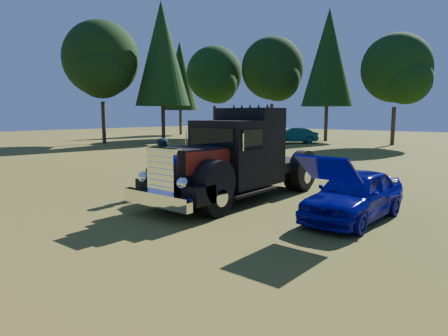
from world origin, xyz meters
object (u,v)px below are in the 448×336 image
(diamond_t_truck, at_px, (234,161))
(spectator_far, at_px, (165,167))
(hotrod_coupe, at_px, (354,195))
(spectator_near, at_px, (202,166))
(distant_teal_car, at_px, (294,136))

(diamond_t_truck, xyz_separation_m, spectator_far, (-2.32, -0.93, -0.29))
(hotrod_coupe, bearing_deg, spectator_near, 178.80)
(spectator_near, distance_m, distant_teal_car, 25.30)
(hotrod_coupe, distance_m, distant_teal_car, 28.02)
(hotrod_coupe, distance_m, spectator_near, 5.59)
(spectator_far, xyz_separation_m, distant_teal_car, (-8.96, 24.46, -0.26))
(hotrod_coupe, height_order, spectator_far, spectator_far)
(diamond_t_truck, relative_size, spectator_far, 3.61)
(hotrod_coupe, xyz_separation_m, spectator_far, (-6.35, -0.99, 0.31))
(diamond_t_truck, relative_size, spectator_near, 3.71)
(spectator_near, bearing_deg, diamond_t_truck, -89.80)
(spectator_near, height_order, distant_teal_car, spectator_near)
(diamond_t_truck, bearing_deg, spectator_far, -158.08)
(diamond_t_truck, relative_size, hotrod_coupe, 1.72)
(spectator_near, height_order, spectator_far, spectator_far)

